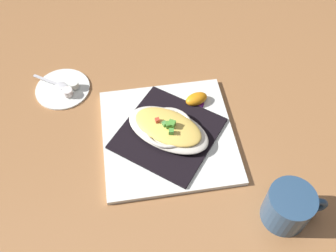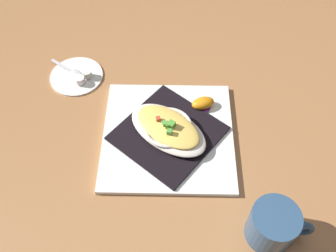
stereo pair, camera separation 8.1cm
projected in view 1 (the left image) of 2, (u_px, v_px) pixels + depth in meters
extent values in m
plane|color=#A06B40|center=(168.00, 137.00, 0.85)|extent=(2.60, 2.60, 0.00)
cube|color=white|center=(168.00, 135.00, 0.84)|extent=(0.33, 0.33, 0.01)
cube|color=black|center=(168.00, 133.00, 0.83)|extent=(0.28, 0.28, 0.01)
ellipsoid|color=silver|center=(168.00, 129.00, 0.82)|extent=(0.21, 0.21, 0.02)
torus|color=silver|center=(168.00, 127.00, 0.82)|extent=(0.15, 0.15, 0.01)
ellipsoid|color=#F4CA5A|center=(168.00, 126.00, 0.81)|extent=(0.17, 0.17, 0.02)
cube|color=#539547|center=(165.00, 124.00, 0.80)|extent=(0.01, 0.01, 0.01)
cube|color=#CE432E|center=(157.00, 120.00, 0.81)|extent=(0.01, 0.01, 0.01)
cube|color=#50A037|center=(172.00, 124.00, 0.80)|extent=(0.02, 0.02, 0.01)
cube|color=#4C9B3C|center=(171.00, 132.00, 0.79)|extent=(0.01, 0.01, 0.01)
cube|color=#509535|center=(169.00, 125.00, 0.80)|extent=(0.01, 0.01, 0.01)
ellipsoid|color=#541B65|center=(196.00, 103.00, 0.88)|extent=(0.06, 0.06, 0.01)
ellipsoid|color=orange|center=(196.00, 99.00, 0.88)|extent=(0.04, 0.06, 0.02)
cylinder|color=navy|center=(288.00, 207.00, 0.70)|extent=(0.09, 0.09, 0.08)
torus|color=navy|center=(315.00, 205.00, 0.70)|extent=(0.02, 0.05, 0.05)
cylinder|color=#4C2D14|center=(285.00, 211.00, 0.72)|extent=(0.08, 0.08, 0.03)
cylinder|color=white|center=(63.00, 88.00, 0.92)|extent=(0.13, 0.13, 0.01)
ellipsoid|color=silver|center=(62.00, 86.00, 0.92)|extent=(0.04, 0.04, 0.01)
cube|color=silver|center=(46.00, 80.00, 0.93)|extent=(0.05, 0.06, 0.00)
cylinder|color=white|center=(68.00, 92.00, 0.90)|extent=(0.02, 0.02, 0.02)
cylinder|color=white|center=(74.00, 85.00, 0.91)|extent=(0.02, 0.02, 0.02)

